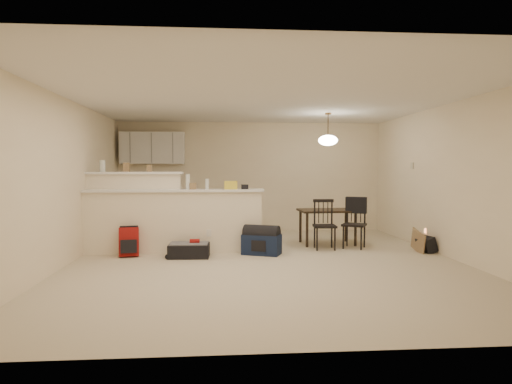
{
  "coord_description": "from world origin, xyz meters",
  "views": [
    {
      "loc": [
        -0.7,
        -6.98,
        1.45
      ],
      "look_at": [
        -0.1,
        0.7,
        1.05
      ],
      "focal_mm": 32.0,
      "sensor_mm": 36.0,
      "label": 1
    }
  ],
  "objects": [
    {
      "name": "black_daypack",
      "position": [
        2.84,
        0.57,
        0.13
      ],
      "size": [
        0.26,
        0.33,
        0.26
      ],
      "primitive_type": "cube",
      "rotation": [
        0.0,
        0.0,
        1.76
      ],
      "color": "black",
      "rests_on": "ground"
    },
    {
      "name": "breakfast_bar",
      "position": [
        -1.76,
        0.98,
        0.61
      ],
      "size": [
        3.08,
        0.58,
        1.39
      ],
      "color": "#F6E7C7",
      "rests_on": "ground"
    },
    {
      "name": "thermostat",
      "position": [
        2.98,
        1.55,
        1.5
      ],
      "size": [
        0.02,
        0.12,
        0.12
      ],
      "primitive_type": "cube",
      "color": "beige",
      "rests_on": "room"
    },
    {
      "name": "dining_table",
      "position": [
        1.33,
        1.55,
        0.58
      ],
      "size": [
        1.09,
        0.75,
        0.66
      ],
      "rotation": [
        0.0,
        0.0,
        0.04
      ],
      "color": "black",
      "rests_on": "ground"
    },
    {
      "name": "cardboard_sheet",
      "position": [
        2.71,
        0.61,
        0.18
      ],
      "size": [
        0.03,
        0.48,
        0.37
      ],
      "primitive_type": "cube",
      "rotation": [
        0.0,
        0.0,
        1.59
      ],
      "color": "olive",
      "rests_on": "ground"
    },
    {
      "name": "bottle_a",
      "position": [
        -1.26,
        0.9,
        1.22
      ],
      "size": [
        0.07,
        0.07,
        0.26
      ],
      "primitive_type": "cylinder",
      "color": "silver",
      "rests_on": "breakfast_bar"
    },
    {
      "name": "bag_lump",
      "position": [
        -0.52,
        0.9,
        1.16
      ],
      "size": [
        0.22,
        0.18,
        0.14
      ],
      "primitive_type": "cube",
      "color": "olive",
      "rests_on": "breakfast_bar"
    },
    {
      "name": "dining_chair_far",
      "position": [
        1.72,
        1.09,
        0.45
      ],
      "size": [
        0.53,
        0.52,
        0.9
      ],
      "primitive_type": null,
      "rotation": [
        0.0,
        0.0,
        -0.5
      ],
      "color": "black",
      "rests_on": "ground"
    },
    {
      "name": "room",
      "position": [
        0.0,
        0.0,
        1.25
      ],
      "size": [
        7.0,
        7.02,
        2.5
      ],
      "color": "beige",
      "rests_on": "ground"
    },
    {
      "name": "bottle_b",
      "position": [
        -0.93,
        0.9,
        1.18
      ],
      "size": [
        0.06,
        0.06,
        0.18
      ],
      "primitive_type": "cylinder",
      "color": "silver",
      "rests_on": "breakfast_bar"
    },
    {
      "name": "cereal_box",
      "position": [
        -2.33,
        1.12,
        1.47
      ],
      "size": [
        0.1,
        0.07,
        0.16
      ],
      "primitive_type": "cube",
      "color": "olive",
      "rests_on": "breakfast_bar"
    },
    {
      "name": "extra_item_x",
      "position": [
        -1.17,
        0.9,
        1.14
      ],
      "size": [
        0.11,
        0.1,
        0.11
      ],
      "primitive_type": "cube",
      "color": "olive",
      "rests_on": "breakfast_bar"
    },
    {
      "name": "dining_chair_near",
      "position": [
        1.16,
        1.01,
        0.44
      ],
      "size": [
        0.41,
        0.39,
        0.89
      ],
      "primitive_type": null,
      "rotation": [
        0.0,
        0.0,
        -0.06
      ],
      "color": "black",
      "rests_on": "ground"
    },
    {
      "name": "pendant_lamp",
      "position": [
        1.33,
        1.55,
        1.99
      ],
      "size": [
        0.36,
        0.36,
        0.62
      ],
      "color": "brown",
      "rests_on": "room"
    },
    {
      "name": "pouch",
      "position": [
        -0.28,
        0.9,
        1.13
      ],
      "size": [
        0.12,
        0.1,
        0.08
      ],
      "primitive_type": "cube",
      "color": "olive",
      "rests_on": "breakfast_bar"
    },
    {
      "name": "small_box",
      "position": [
        -1.94,
        1.12,
        1.45
      ],
      "size": [
        0.08,
        0.06,
        0.12
      ],
      "primitive_type": "cube",
      "color": "olive",
      "rests_on": "breakfast_bar"
    },
    {
      "name": "navy_duffel",
      "position": [
        -0.01,
        0.61,
        0.17
      ],
      "size": [
        0.7,
        0.55,
        0.34
      ],
      "primitive_type": "cube",
      "rotation": [
        0.0,
        0.0,
        -0.39
      ],
      "color": "#121E3A",
      "rests_on": "ground"
    },
    {
      "name": "upper_cabinets",
      "position": [
        -2.2,
        3.32,
        1.9
      ],
      "size": [
        1.4,
        0.34,
        0.7
      ],
      "primitive_type": "cube",
      "color": "white",
      "rests_on": "room"
    },
    {
      "name": "red_backpack",
      "position": [
        -2.21,
        0.61,
        0.24
      ],
      "size": [
        0.34,
        0.24,
        0.47
      ],
      "primitive_type": "cube",
      "rotation": [
        0.0,
        0.0,
        0.16
      ],
      "color": "maroon",
      "rests_on": "ground"
    },
    {
      "name": "suitcase",
      "position": [
        -1.21,
        0.45,
        0.11
      ],
      "size": [
        0.67,
        0.45,
        0.22
      ],
      "primitive_type": "cube",
      "rotation": [
        0.0,
        0.0,
        -0.04
      ],
      "color": "black",
      "rests_on": "ground"
    },
    {
      "name": "kitchen_counter",
      "position": [
        -2.0,
        3.19,
        0.45
      ],
      "size": [
        1.8,
        0.6,
        0.9
      ],
      "primitive_type": "cube",
      "color": "white",
      "rests_on": "ground"
    },
    {
      "name": "jar",
      "position": [
        -2.74,
        1.12,
        1.49
      ],
      "size": [
        0.1,
        0.1,
        0.2
      ],
      "primitive_type": "cylinder",
      "color": "silver",
      "rests_on": "breakfast_bar"
    }
  ]
}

